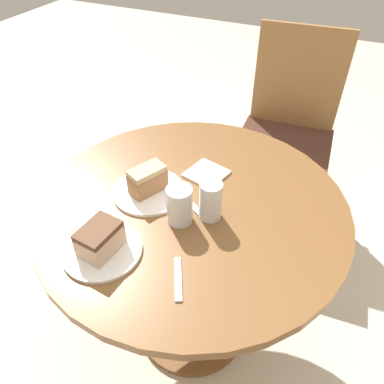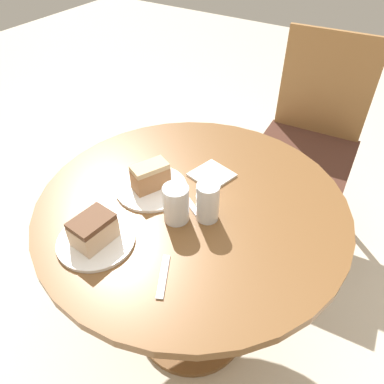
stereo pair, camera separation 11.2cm
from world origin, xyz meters
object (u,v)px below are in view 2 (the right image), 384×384
(plate_near, at_px, (151,188))
(plate_far, at_px, (96,241))
(chair, at_px, (309,138))
(cake_slice_near, at_px, (150,176))
(cake_slice_far, at_px, (93,230))
(glass_lemonade, at_px, (208,204))
(glass_water, at_px, (176,205))

(plate_near, relative_size, plate_far, 1.07)
(chair, bearing_deg, cake_slice_near, -110.17)
(plate_near, relative_size, cake_slice_far, 1.90)
(chair, bearing_deg, glass_lemonade, -96.75)
(cake_slice_far, bearing_deg, glass_water, 55.01)
(chair, relative_size, cake_slice_far, 8.08)
(chair, bearing_deg, glass_water, -100.87)
(glass_water, bearing_deg, chair, 83.59)
(plate_near, xyz_separation_m, glass_lemonade, (0.22, -0.02, 0.05))
(glass_water, bearing_deg, plate_far, -124.99)
(chair, height_order, cake_slice_far, chair)
(plate_near, bearing_deg, glass_lemonade, -4.25)
(chair, xyz_separation_m, plate_far, (-0.24, -1.16, 0.21))
(plate_near, distance_m, cake_slice_far, 0.26)
(cake_slice_far, xyz_separation_m, glass_lemonade, (0.21, 0.24, 0.01))
(plate_near, xyz_separation_m, cake_slice_far, (0.01, -0.26, 0.04))
(glass_lemonade, bearing_deg, plate_near, 175.75)
(chair, xyz_separation_m, cake_slice_near, (-0.25, -0.90, 0.26))
(chair, relative_size, plate_far, 4.55)
(plate_far, distance_m, cake_slice_near, 0.26)
(cake_slice_near, height_order, glass_lemonade, glass_lemonade)
(chair, distance_m, cake_slice_far, 1.21)
(glass_water, bearing_deg, cake_slice_near, 154.89)
(cake_slice_near, height_order, cake_slice_far, cake_slice_near)
(chair, bearing_deg, plate_near, -110.17)
(plate_far, xyz_separation_m, glass_water, (0.14, 0.19, 0.05))
(cake_slice_near, bearing_deg, glass_water, -25.11)
(plate_near, xyz_separation_m, cake_slice_near, (0.00, 0.00, 0.05))
(chair, relative_size, glass_water, 8.36)
(cake_slice_far, height_order, glass_lemonade, glass_lemonade)
(glass_lemonade, bearing_deg, plate_far, -130.24)
(cake_slice_near, bearing_deg, chair, 74.30)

